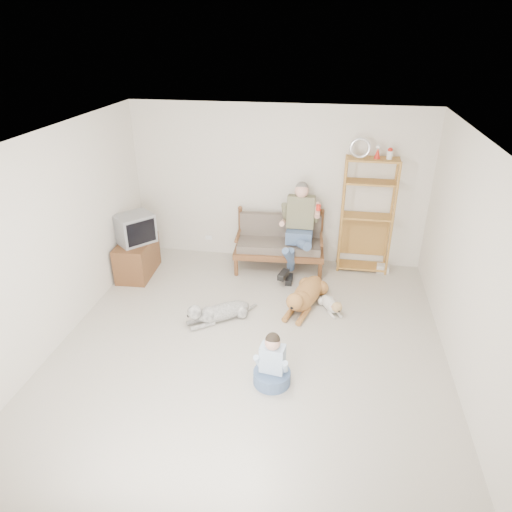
% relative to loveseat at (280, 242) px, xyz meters
% --- Properties ---
extents(floor, '(5.50, 5.50, 0.00)m').
position_rel_loveseat_xyz_m(floor, '(-0.10, -2.37, -0.49)').
color(floor, beige).
rests_on(floor, ground).
extents(ceiling, '(5.50, 5.50, 0.00)m').
position_rel_loveseat_xyz_m(ceiling, '(-0.10, -2.37, 2.21)').
color(ceiling, white).
rests_on(ceiling, ground).
extents(wall_back, '(5.00, 0.00, 5.00)m').
position_rel_loveseat_xyz_m(wall_back, '(-0.10, 0.38, 0.86)').
color(wall_back, beige).
rests_on(wall_back, ground).
extents(wall_front, '(5.00, 0.00, 5.00)m').
position_rel_loveseat_xyz_m(wall_front, '(-0.10, -5.12, 0.86)').
color(wall_front, beige).
rests_on(wall_front, ground).
extents(wall_left, '(0.00, 5.50, 5.50)m').
position_rel_loveseat_xyz_m(wall_left, '(-2.60, -2.37, 0.86)').
color(wall_left, beige).
rests_on(wall_left, ground).
extents(wall_right, '(0.00, 5.50, 5.50)m').
position_rel_loveseat_xyz_m(wall_right, '(2.40, -2.37, 0.86)').
color(wall_right, beige).
rests_on(wall_right, ground).
extents(loveseat, '(1.54, 0.79, 0.95)m').
position_rel_loveseat_xyz_m(loveseat, '(0.00, 0.00, 0.00)').
color(loveseat, brown).
rests_on(loveseat, ground).
extents(man, '(0.59, 0.84, 1.37)m').
position_rel_loveseat_xyz_m(man, '(0.31, -0.21, 0.23)').
color(man, slate).
rests_on(man, loveseat).
extents(etagere, '(0.86, 0.38, 2.25)m').
position_rel_loveseat_xyz_m(etagere, '(1.41, 0.18, 0.51)').
color(etagere, '#C58A3E').
rests_on(etagere, ground).
extents(book_stack, '(0.22, 0.17, 0.13)m').
position_rel_loveseat_xyz_m(book_stack, '(1.77, 0.11, -0.42)').
color(book_stack, silver).
rests_on(book_stack, ground).
extents(tv_stand, '(0.55, 0.92, 0.60)m').
position_rel_loveseat_xyz_m(tv_stand, '(-2.33, -0.63, -0.19)').
color(tv_stand, brown).
rests_on(tv_stand, ground).
extents(crt_tv, '(0.71, 0.72, 0.47)m').
position_rel_loveseat_xyz_m(crt_tv, '(-2.30, -0.64, 0.35)').
color(crt_tv, gray).
rests_on(crt_tv, tv_stand).
extents(wall_outlet, '(0.12, 0.02, 0.08)m').
position_rel_loveseat_xyz_m(wall_outlet, '(-1.35, 0.37, -0.19)').
color(wall_outlet, white).
rests_on(wall_outlet, ground).
extents(golden_retriever, '(0.61, 1.41, 0.44)m').
position_rel_loveseat_xyz_m(golden_retriever, '(0.53, -1.17, -0.31)').
color(golden_retriever, '#AA793B').
rests_on(golden_retriever, ground).
extents(shaggy_dog, '(0.93, 0.78, 0.34)m').
position_rel_loveseat_xyz_m(shaggy_dog, '(-0.67, -1.77, -0.35)').
color(shaggy_dog, white).
rests_on(shaggy_dog, ground).
extents(terrier, '(0.37, 0.59, 0.24)m').
position_rel_loveseat_xyz_m(terrier, '(0.93, -1.26, -0.38)').
color(terrier, white).
rests_on(terrier, ground).
extents(child, '(0.44, 0.44, 0.70)m').
position_rel_loveseat_xyz_m(child, '(0.27, -2.89, -0.24)').
color(child, slate).
rests_on(child, ground).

